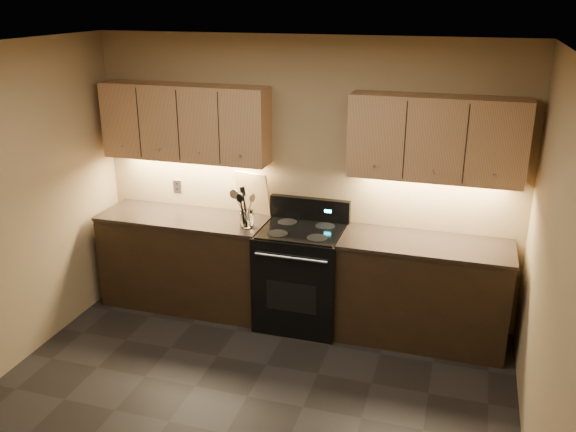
# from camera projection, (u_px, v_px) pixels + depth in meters

# --- Properties ---
(ceiling) EXTENTS (4.00, 4.00, 0.00)m
(ceiling) POSITION_uv_depth(u_px,v_px,m) (209.00, 55.00, 3.41)
(ceiling) COLOR silver
(ceiling) RESTS_ON wall_back
(wall_back) EXTENTS (4.00, 0.04, 2.60)m
(wall_back) POSITION_uv_depth(u_px,v_px,m) (303.00, 180.00, 5.65)
(wall_back) COLOR #9D895C
(wall_back) RESTS_ON ground
(wall_right) EXTENTS (0.04, 4.00, 2.60)m
(wall_right) POSITION_uv_depth(u_px,v_px,m) (558.00, 311.00, 3.31)
(wall_right) COLOR #9D895C
(wall_right) RESTS_ON ground
(counter_left) EXTENTS (1.62, 0.62, 0.93)m
(counter_left) POSITION_uv_depth(u_px,v_px,m) (186.00, 260.00, 5.97)
(counter_left) COLOR black
(counter_left) RESTS_ON ground
(counter_right) EXTENTS (1.46, 0.62, 0.93)m
(counter_right) POSITION_uv_depth(u_px,v_px,m) (422.00, 291.00, 5.35)
(counter_right) COLOR black
(counter_right) RESTS_ON ground
(stove) EXTENTS (0.76, 0.68, 1.14)m
(stove) POSITION_uv_depth(u_px,v_px,m) (301.00, 275.00, 5.63)
(stove) COLOR black
(stove) RESTS_ON ground
(upper_cab_left) EXTENTS (1.60, 0.30, 0.70)m
(upper_cab_left) POSITION_uv_depth(u_px,v_px,m) (185.00, 123.00, 5.65)
(upper_cab_left) COLOR tan
(upper_cab_left) RESTS_ON wall_back
(upper_cab_right) EXTENTS (1.44, 0.30, 0.70)m
(upper_cab_right) POSITION_uv_depth(u_px,v_px,m) (436.00, 138.00, 5.02)
(upper_cab_right) COLOR tan
(upper_cab_right) RESTS_ON wall_back
(outlet_plate) EXTENTS (0.08, 0.01, 0.12)m
(outlet_plate) POSITION_uv_depth(u_px,v_px,m) (177.00, 186.00, 6.07)
(outlet_plate) COLOR #B2B5BA
(outlet_plate) RESTS_ON wall_back
(utensil_crock) EXTENTS (0.16, 0.16, 0.15)m
(utensil_crock) POSITION_uv_depth(u_px,v_px,m) (247.00, 219.00, 5.52)
(utensil_crock) COLOR white
(utensil_crock) RESTS_ON counter_left
(cutting_board) EXTENTS (0.36, 0.18, 0.43)m
(cutting_board) POSITION_uv_depth(u_px,v_px,m) (253.00, 193.00, 5.79)
(cutting_board) COLOR tan
(cutting_board) RESTS_ON counter_left
(wooden_spoon) EXTENTS (0.12, 0.11, 0.30)m
(wooden_spoon) POSITION_uv_depth(u_px,v_px,m) (245.00, 210.00, 5.49)
(wooden_spoon) COLOR tan
(wooden_spoon) RESTS_ON utensil_crock
(black_spoon) EXTENTS (0.09, 0.14, 0.32)m
(black_spoon) POSITION_uv_depth(u_px,v_px,m) (245.00, 208.00, 5.50)
(black_spoon) COLOR black
(black_spoon) RESTS_ON utensil_crock
(black_turner) EXTENTS (0.16, 0.15, 0.38)m
(black_turner) POSITION_uv_depth(u_px,v_px,m) (246.00, 207.00, 5.46)
(black_turner) COLOR black
(black_turner) RESTS_ON utensil_crock
(steel_spatula) EXTENTS (0.16, 0.13, 0.34)m
(steel_spatula) POSITION_uv_depth(u_px,v_px,m) (249.00, 207.00, 5.50)
(steel_spatula) COLOR silver
(steel_spatula) RESTS_ON utensil_crock
(steel_skimmer) EXTENTS (0.26, 0.13, 0.34)m
(steel_skimmer) POSITION_uv_depth(u_px,v_px,m) (250.00, 208.00, 5.45)
(steel_skimmer) COLOR silver
(steel_skimmer) RESTS_ON utensil_crock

